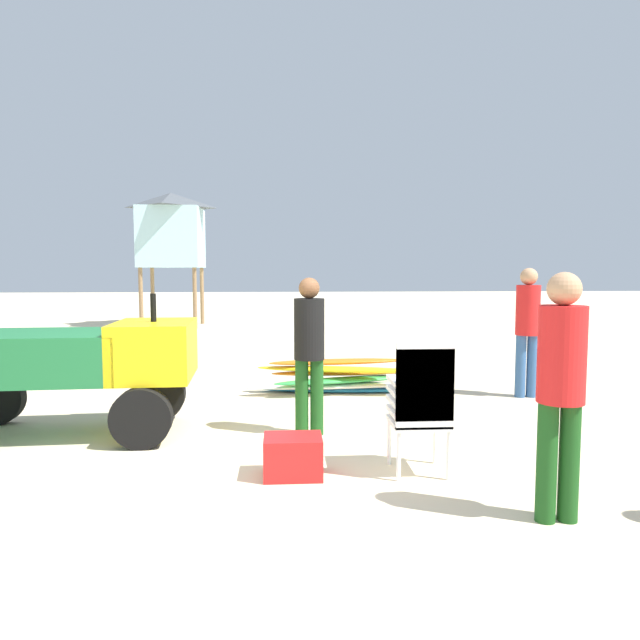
% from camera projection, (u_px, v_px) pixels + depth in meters
% --- Properties ---
extents(ground, '(80.00, 80.00, 0.00)m').
position_uv_depth(ground, '(214.00, 481.00, 4.83)').
color(ground, beige).
extents(utility_cart, '(2.61, 1.40, 1.50)m').
position_uv_depth(utility_cart, '(76.00, 362.00, 6.12)').
color(utility_cart, '#1E6B38').
rests_on(utility_cart, ground).
extents(stacked_plastic_chairs, '(0.48, 0.48, 1.20)m').
position_uv_depth(stacked_plastic_chairs, '(421.00, 395.00, 4.91)').
color(stacked_plastic_chairs, white).
rests_on(stacked_plastic_chairs, ground).
extents(surfboard_pile, '(2.55, 0.79, 0.48)m').
position_uv_depth(surfboard_pile, '(339.00, 377.00, 8.25)').
color(surfboard_pile, '#268CCC').
rests_on(surfboard_pile, ground).
extents(lifeguard_near_left, '(0.32, 0.32, 1.74)m').
position_uv_depth(lifeguard_near_left, '(561.00, 379.00, 3.99)').
color(lifeguard_near_left, '#194C19').
rests_on(lifeguard_near_left, ground).
extents(lifeguard_near_center, '(0.32, 0.32, 1.67)m').
position_uv_depth(lifeguard_near_center, '(309.00, 345.00, 6.12)').
color(lifeguard_near_center, '#194C19').
rests_on(lifeguard_near_center, ground).
extents(lifeguard_near_right, '(0.32, 0.32, 1.77)m').
position_uv_depth(lifeguard_near_right, '(528.00, 323.00, 7.94)').
color(lifeguard_near_right, '#33598C').
rests_on(lifeguard_near_right, ground).
extents(lifeguard_tower, '(1.98, 1.98, 4.05)m').
position_uv_depth(lifeguard_tower, '(171.00, 230.00, 17.67)').
color(lifeguard_tower, olive).
rests_on(lifeguard_tower, ground).
extents(cooler_box, '(0.49, 0.39, 0.34)m').
position_uv_depth(cooler_box, '(293.00, 456.00, 4.94)').
color(cooler_box, red).
rests_on(cooler_box, ground).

